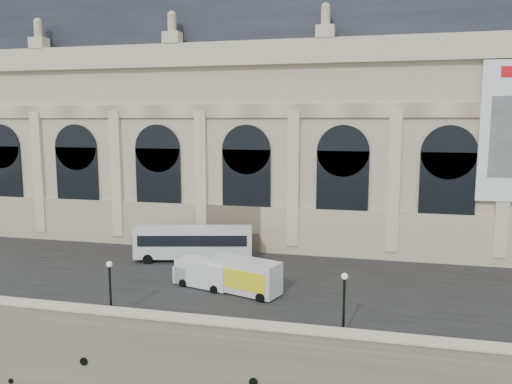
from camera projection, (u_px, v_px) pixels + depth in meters
quay at (300, 250)px, 65.88m from camera, size 160.00×70.00×6.00m
street at (268, 276)px, 45.21m from camera, size 160.00×24.00×0.06m
parapet at (226, 330)px, 32.21m from camera, size 160.00×1.40×1.21m
museum at (249, 123)px, 60.86m from camera, size 69.00×18.70×29.10m
bus_left at (193, 242)px, 50.00m from camera, size 11.98×5.11×3.46m
van_b at (202, 273)px, 42.30m from camera, size 5.51×3.32×2.30m
van_c at (205, 273)px, 42.57m from camera, size 5.32×3.21×2.22m
box_truck at (241, 276)px, 40.74m from camera, size 7.35×4.31×2.83m
lamp_left at (110, 290)px, 35.31m from camera, size 0.43×0.43×4.22m
lamp_right at (344, 306)px, 32.21m from camera, size 0.44×0.44×4.35m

